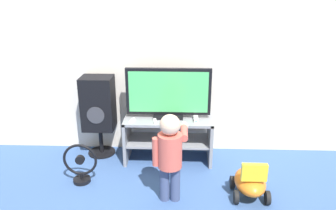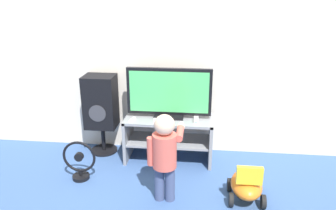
{
  "view_description": "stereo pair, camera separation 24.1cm",
  "coord_description": "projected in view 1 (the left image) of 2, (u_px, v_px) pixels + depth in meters",
  "views": [
    {
      "loc": [
        0.13,
        -3.35,
        1.99
      ],
      "look_at": [
        0.0,
        0.14,
        0.74
      ],
      "focal_mm": 35.0,
      "sensor_mm": 36.0,
      "label": 1
    },
    {
      "loc": [
        0.37,
        -3.34,
        1.99
      ],
      "look_at": [
        0.0,
        0.14,
        0.74
      ],
      "focal_mm": 35.0,
      "sensor_mm": 36.0,
      "label": 2
    }
  ],
  "objects": [
    {
      "name": "remote_primary",
      "position": [
        132.0,
        121.0,
        3.76
      ],
      "size": [
        0.06,
        0.13,
        0.03
      ],
      "color": "white",
      "rests_on": "tv_stand"
    },
    {
      "name": "floor_fan",
      "position": [
        81.0,
        165.0,
        3.49
      ],
      "size": [
        0.37,
        0.19,
        0.45
      ],
      "color": "black",
      "rests_on": "ground_plane"
    },
    {
      "name": "speaker_tower",
      "position": [
        98.0,
        105.0,
        3.97
      ],
      "size": [
        0.38,
        0.34,
        1.0
      ],
      "color": "black",
      "rests_on": "ground_plane"
    },
    {
      "name": "ride_on_toy",
      "position": [
        250.0,
        182.0,
        3.26
      ],
      "size": [
        0.34,
        0.47,
        0.43
      ],
      "color": "orange",
      "rests_on": "ground_plane"
    },
    {
      "name": "remote_secondary",
      "position": [
        155.0,
        121.0,
        3.74
      ],
      "size": [
        0.05,
        0.13,
        0.03
      ],
      "color": "white",
      "rests_on": "tv_stand"
    },
    {
      "name": "child",
      "position": [
        170.0,
        151.0,
        3.1
      ],
      "size": [
        0.34,
        0.5,
        0.9
      ],
      "color": "#3F4C72",
      "rests_on": "ground_plane"
    },
    {
      "name": "ground_plane",
      "position": [
        168.0,
        168.0,
        3.83
      ],
      "size": [
        16.0,
        16.0,
        0.0
      ],
      "primitive_type": "plane",
      "color": "#38568C"
    },
    {
      "name": "tv_stand",
      "position": [
        168.0,
        132.0,
        3.93
      ],
      "size": [
        1.04,
        0.47,
        0.54
      ],
      "color": "gray",
      "rests_on": "ground_plane"
    },
    {
      "name": "wall_back",
      "position": [
        169.0,
        49.0,
        3.91
      ],
      "size": [
        10.0,
        0.06,
        2.6
      ],
      "color": "silver",
      "rests_on": "ground_plane"
    },
    {
      "name": "television",
      "position": [
        168.0,
        94.0,
        3.79
      ],
      "size": [
        0.99,
        0.2,
        0.59
      ],
      "color": "black",
      "rests_on": "tv_stand"
    },
    {
      "name": "game_console",
      "position": [
        196.0,
        119.0,
        3.79
      ],
      "size": [
        0.05,
        0.15,
        0.04
      ],
      "color": "white",
      "rests_on": "tv_stand"
    }
  ]
}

